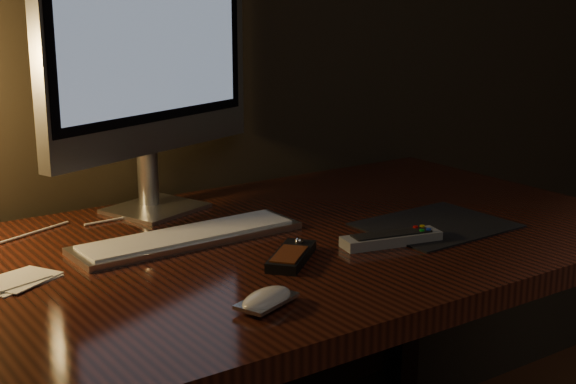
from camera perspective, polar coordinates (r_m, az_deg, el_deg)
desk at (r=1.43m, az=-6.88°, el=-8.47°), size 1.60×0.75×0.75m
monitor at (r=1.53m, az=-9.79°, el=10.17°), size 0.49×0.20×0.53m
keyboard at (r=1.39m, az=-7.11°, el=-3.17°), size 0.41×0.12×0.02m
mousepad at (r=1.49m, az=10.47°, el=-2.33°), size 0.26×0.21×0.00m
mouse at (r=1.10m, az=-1.52°, el=-7.80°), size 0.10×0.08×0.02m
media_remote at (r=1.28m, az=0.25°, el=-4.55°), size 0.13×0.12×0.03m
tv_remote at (r=1.37m, az=7.36°, el=-3.30°), size 0.18×0.08×0.02m
papers at (r=1.26m, az=-18.62°, el=-5.96°), size 0.13×0.11×0.01m
cable at (r=1.49m, az=-14.42°, el=-2.49°), size 0.49×0.09×0.00m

